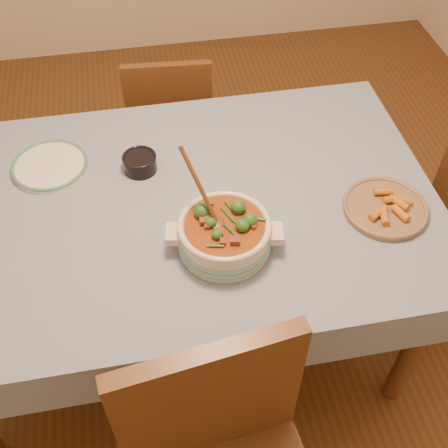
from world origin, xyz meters
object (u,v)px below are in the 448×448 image
at_px(condiment_bowl, 140,162).
at_px(fried_plate, 385,207).
at_px(white_plate, 50,166).
at_px(chair_far, 171,118).
at_px(stew_casserole, 224,233).
at_px(dining_table, 181,222).

distance_m(condiment_bowl, fried_plate, 0.82).
height_order(white_plate, chair_far, chair_far).
height_order(condiment_bowl, fried_plate, condiment_bowl).
bearing_deg(stew_casserole, condiment_bowl, 118.92).
height_order(dining_table, fried_plate, fried_plate).
height_order(dining_table, white_plate, white_plate).
bearing_deg(white_plate, chair_far, 52.17).
bearing_deg(fried_plate, chair_far, 120.60).
distance_m(white_plate, chair_far, 0.82).
relative_size(stew_casserole, white_plate, 1.35).
xyz_separation_m(stew_casserole, condiment_bowl, (-0.22, 0.39, -0.03)).
bearing_deg(stew_casserole, dining_table, 117.53).
relative_size(dining_table, white_plate, 6.52).
height_order(stew_casserole, fried_plate, stew_casserole).
bearing_deg(chair_far, white_plate, 56.90).
height_order(dining_table, stew_casserole, stew_casserole).
relative_size(white_plate, fried_plate, 0.74).
bearing_deg(dining_table, chair_far, 86.45).
distance_m(stew_casserole, condiment_bowl, 0.45).
bearing_deg(white_plate, condiment_bowl, -11.47).
bearing_deg(dining_table, fried_plate, -13.38).
distance_m(dining_table, condiment_bowl, 0.25).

